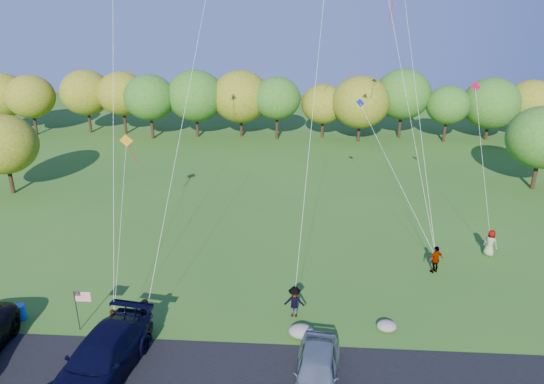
{
  "coord_description": "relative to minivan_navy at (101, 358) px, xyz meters",
  "views": [
    {
      "loc": [
        3.25,
        -20.17,
        15.36
      ],
      "look_at": [
        1.57,
        6.0,
        5.27
      ],
      "focal_mm": 32.0,
      "sensor_mm": 36.0,
      "label": 1
    }
  ],
  "objects": [
    {
      "name": "flyer_a",
      "position": [
        -0.47,
        2.71,
        -0.22
      ],
      "size": [
        0.66,
        0.63,
        1.53
      ],
      "primitive_type": "imported",
      "rotation": [
        0.0,
        0.0,
        0.68
      ],
      "color": "#4C4C59",
      "rests_on": "ground"
    },
    {
      "name": "flyer_c",
      "position": [
        8.34,
        5.0,
        -0.11
      ],
      "size": [
        1.15,
        0.7,
        1.73
      ],
      "primitive_type": "imported",
      "rotation": [
        0.0,
        0.0,
        3.09
      ],
      "color": "#4C4C59",
      "rests_on": "ground"
    },
    {
      "name": "flyer_e",
      "position": [
        20.98,
        12.51,
        -0.08
      ],
      "size": [
        1.03,
        1.02,
        1.8
      ],
      "primitive_type": "imported",
      "rotation": [
        0.0,
        0.0,
        2.39
      ],
      "color": "#4C4C59",
      "rests_on": "ground"
    },
    {
      "name": "flyer_b",
      "position": [
        0.98,
        3.25,
        -0.08
      ],
      "size": [
        1.04,
        0.92,
        1.79
      ],
      "primitive_type": "imported",
      "rotation": [
        0.0,
        0.0,
        -0.31
      ],
      "color": "#4C4C59",
      "rests_on": "ground"
    },
    {
      "name": "trash_barrel",
      "position": [
        -5.96,
        3.82,
        -0.57
      ],
      "size": [
        0.55,
        0.55,
        0.82
      ],
      "primitive_type": "cylinder",
      "color": "blue",
      "rests_on": "ground"
    },
    {
      "name": "flyer_d",
      "position": [
        16.88,
        10.07,
        -0.09
      ],
      "size": [
        1.12,
        0.86,
        1.77
      ],
      "primitive_type": "imported",
      "rotation": [
        0.0,
        0.0,
        3.62
      ],
      "color": "#4C4C59",
      "rests_on": "ground"
    },
    {
      "name": "boulder_near",
      "position": [
        8.72,
        3.29,
        -0.67
      ],
      "size": [
        1.25,
        0.98,
        0.63
      ],
      "primitive_type": "ellipsoid",
      "color": "gray",
      "rests_on": "ground"
    },
    {
      "name": "minivan_navy",
      "position": [
        0.0,
        0.0,
        0.0
      ],
      "size": [
        3.48,
        6.64,
        1.84
      ],
      "primitive_type": "imported",
      "rotation": [
        0.0,
        0.0,
        -0.15
      ],
      "color": "black",
      "rests_on": "asphalt_lane"
    },
    {
      "name": "boulder_far",
      "position": [
        13.03,
        4.06,
        -0.72
      ],
      "size": [
        1.0,
        0.84,
        0.52
      ],
      "primitive_type": "ellipsoid",
      "color": "slate",
      "rests_on": "ground"
    },
    {
      "name": "flag_assembly",
      "position": [
        -2.26,
        3.13,
        0.71
      ],
      "size": [
        0.84,
        0.55,
        2.27
      ],
      "color": "black",
      "rests_on": "ground"
    },
    {
      "name": "treeline",
      "position": [
        5.99,
        39.72,
        3.72
      ],
      "size": [
        75.84,
        27.81,
        8.58
      ],
      "color": "#362413",
      "rests_on": "ground"
    },
    {
      "name": "ground",
      "position": [
        5.3,
        3.51,
        -0.98
      ],
      "size": [
        140.0,
        140.0,
        0.0
      ],
      "primitive_type": "plane",
      "color": "#295D1A",
      "rests_on": "ground"
    },
    {
      "name": "minivan_silver",
      "position": [
        9.4,
        -0.12,
        -0.11
      ],
      "size": [
        2.39,
        4.9,
        1.61
      ],
      "primitive_type": "imported",
      "rotation": [
        0.0,
        0.0,
        -0.1
      ],
      "color": "#9CA3A6",
      "rests_on": "asphalt_lane"
    }
  ]
}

